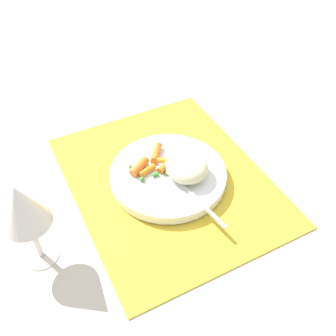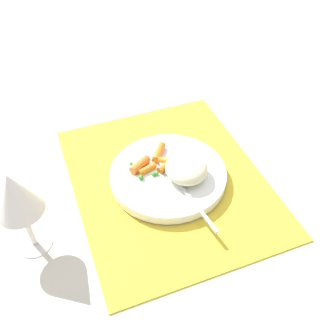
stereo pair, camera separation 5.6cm
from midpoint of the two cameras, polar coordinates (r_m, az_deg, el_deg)
name	(u,v)px [view 1 (the left image)]	position (r m, az deg, el deg)	size (l,w,h in m)	color
ground_plane	(168,180)	(0.78, -2.05, -1.91)	(2.40, 2.40, 0.00)	beige
placemat	(168,179)	(0.78, -2.05, -1.76)	(0.46, 0.37, 0.01)	gold
plate	(168,175)	(0.77, -2.08, -1.11)	(0.23, 0.23, 0.02)	white
rice_mound	(187,167)	(0.75, 0.64, 0.04)	(0.09, 0.08, 0.04)	beige
carrot_portion	(152,163)	(0.78, -4.47, 0.69)	(0.08, 0.09, 0.02)	orange
pea_scatter	(159,171)	(0.76, -3.51, -0.49)	(0.06, 0.09, 0.01)	#5A9C41
fork	(182,185)	(0.74, -0.05, -2.58)	(0.20, 0.04, 0.01)	#BDBDBD
wine_glass	(22,208)	(0.62, -23.15, -5.52)	(0.08, 0.08, 0.17)	silver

